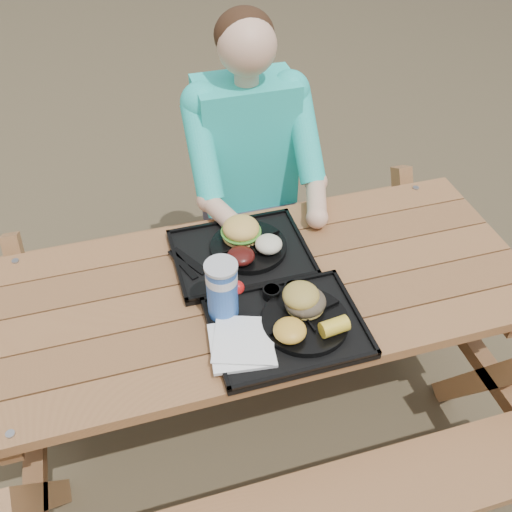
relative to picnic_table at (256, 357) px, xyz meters
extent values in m
plane|color=#999999|center=(0.00, 0.00, -0.38)|extent=(60.00, 60.00, 0.00)
cube|color=black|center=(0.04, -0.21, 0.39)|extent=(0.45, 0.35, 0.02)
cube|color=black|center=(-0.01, 0.15, 0.39)|extent=(0.45, 0.35, 0.02)
cylinder|color=black|center=(0.09, -0.21, 0.41)|extent=(0.26, 0.26, 0.02)
cylinder|color=black|center=(0.02, 0.16, 0.41)|extent=(0.26, 0.26, 0.02)
cube|color=white|center=(-0.11, -0.24, 0.41)|extent=(0.20, 0.20, 0.02)
cylinder|color=#174CAF|center=(-0.13, -0.10, 0.49)|extent=(0.09, 0.09, 0.19)
cylinder|color=#320B05|center=(0.03, -0.08, 0.41)|extent=(0.06, 0.06, 0.03)
cylinder|color=gold|center=(0.10, -0.08, 0.41)|extent=(0.06, 0.06, 0.03)
ellipsoid|color=gold|center=(0.03, -0.26, 0.44)|extent=(0.10, 0.10, 0.05)
cube|color=black|center=(-0.19, 0.15, 0.40)|extent=(0.11, 0.16, 0.01)
ellipsoid|color=#45100D|center=(-0.03, 0.09, 0.44)|extent=(0.09, 0.09, 0.04)
ellipsoid|color=#EAE3C7|center=(0.08, 0.11, 0.44)|extent=(0.09, 0.09, 0.05)
camera|label=1|loc=(-0.36, -1.24, 1.70)|focal=40.00mm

